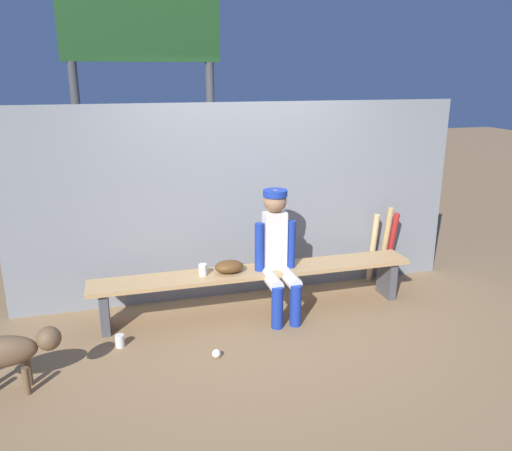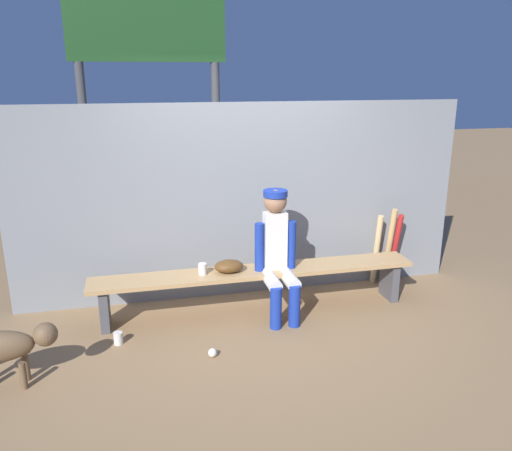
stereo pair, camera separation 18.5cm
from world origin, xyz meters
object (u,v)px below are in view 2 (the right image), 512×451
(cup_on_bench, at_px, (203,269))
(dog, at_px, (6,346))
(bat_aluminum_red, at_px, (395,248))
(scoreboard, at_px, (154,64))
(baseball_glove, at_px, (229,266))
(bat_wood_natural, at_px, (376,250))
(cup_on_ground, at_px, (118,338))
(player_seated, at_px, (278,251))
(dugout_bench, at_px, (256,278))
(baseball, at_px, (212,353))
(bat_wood_tan, at_px, (389,247))

(cup_on_bench, height_order, dog, cup_on_bench)
(bat_aluminum_red, xyz_separation_m, scoreboard, (-2.47, 1.29, 1.98))
(baseball_glove, relative_size, cup_on_bench, 2.55)
(bat_wood_natural, height_order, cup_on_ground, bat_wood_natural)
(player_seated, bearing_deg, cup_on_ground, -170.95)
(dugout_bench, relative_size, bat_wood_natural, 3.94)
(baseball, bearing_deg, cup_on_ground, 152.42)
(cup_on_bench, bearing_deg, dugout_bench, -0.26)
(baseball, bearing_deg, bat_wood_natural, 29.08)
(bat_aluminum_red, relative_size, cup_on_ground, 7.48)
(baseball_glove, bearing_deg, player_seated, -12.90)
(bat_wood_tan, height_order, cup_on_ground, bat_wood_tan)
(dugout_bench, bearing_deg, cup_on_bench, 179.74)
(cup_on_ground, bearing_deg, bat_wood_natural, 14.47)
(baseball_glove, relative_size, bat_wood_tan, 0.32)
(bat_wood_natural, bearing_deg, player_seated, -159.43)
(dugout_bench, relative_size, bat_wood_tan, 3.59)
(dugout_bench, bearing_deg, bat_wood_tan, 12.06)
(bat_wood_natural, bearing_deg, baseball_glove, -167.80)
(dog, bearing_deg, dugout_bench, 21.01)
(bat_wood_natural, bearing_deg, scoreboard, 150.59)
(dugout_bench, height_order, scoreboard, scoreboard)
(dugout_bench, xyz_separation_m, bat_wood_natural, (1.46, 0.37, 0.04))
(bat_aluminum_red, bearing_deg, scoreboard, 152.44)
(dugout_bench, height_order, dog, dog)
(dugout_bench, relative_size, dog, 3.77)
(player_seated, distance_m, dog, 2.42)
(baseball_glove, distance_m, bat_wood_natural, 1.77)
(cup_on_bench, height_order, scoreboard, scoreboard)
(bat_aluminum_red, bearing_deg, bat_wood_tan, -167.92)
(bat_wood_natural, relative_size, cup_on_bench, 7.34)
(bat_wood_natural, distance_m, dog, 3.76)
(dugout_bench, xyz_separation_m, dog, (-2.10, -0.81, -0.02))
(dog, bearing_deg, baseball, 2.20)
(cup_on_ground, bearing_deg, baseball_glove, 18.10)
(cup_on_ground, xyz_separation_m, dog, (-0.78, -0.46, 0.28))
(player_seated, relative_size, scoreboard, 0.36)
(cup_on_ground, bearing_deg, dog, -149.31)
(player_seated, height_order, bat_wood_natural, player_seated)
(cup_on_bench, bearing_deg, dog, -152.88)
(player_seated, bearing_deg, scoreboard, 119.24)
(bat_wood_tan, distance_m, dog, 3.87)
(player_seated, distance_m, bat_wood_natural, 1.39)
(dugout_bench, xyz_separation_m, cup_on_ground, (-1.32, -0.35, -0.31))
(dugout_bench, distance_m, bat_wood_natural, 1.51)
(cup_on_bench, bearing_deg, bat_wood_natural, 10.61)
(bat_wood_tan, distance_m, scoreboard, 3.34)
(bat_aluminum_red, relative_size, baseball, 11.12)
(player_seated, distance_m, baseball, 1.16)
(bat_wood_tan, xyz_separation_m, dog, (-3.69, -1.15, -0.11))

